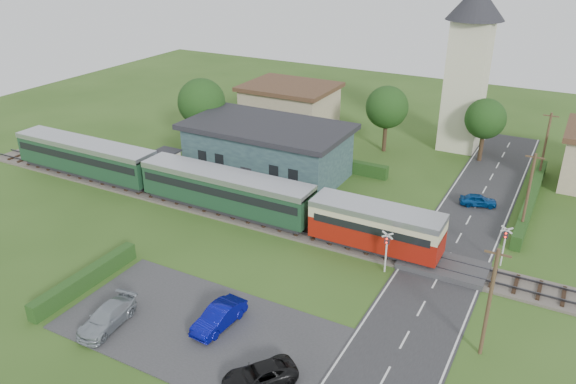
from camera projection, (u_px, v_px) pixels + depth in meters
The scene contains 30 objects.
ground at pixel (308, 247), 43.47m from camera, with size 120.00×120.00×0.00m, color #2D4C19.
railway_track at pixel (319, 235), 45.02m from camera, with size 76.00×3.20×0.49m.
road at pixel (436, 282), 39.14m from camera, with size 6.00×70.00×0.05m, color #28282B.
car_park at pixel (199, 328), 34.53m from camera, with size 17.00×9.00×0.08m, color #333335.
crossing_deck at pixel (443, 266), 40.65m from camera, with size 6.20×3.40×0.45m, color #333335.
platform at pixel (236, 194), 51.84m from camera, with size 30.00×3.00×0.45m, color gray.
equipment_hut at pixel (167, 163), 54.65m from camera, with size 2.30×2.30×2.55m.
station_building at pixel (267, 149), 55.43m from camera, with size 16.00×9.00×5.30m.
train at pixel (196, 183), 49.36m from camera, with size 43.20×2.90×3.40m.
church_tower at pixel (470, 57), 59.35m from camera, with size 6.00×6.00×17.60m.
house_west at pixel (290, 107), 68.72m from camera, with size 10.80×8.80×5.50m.
hedge_carpark at pixel (86, 279), 38.39m from camera, with size 0.80×9.00×1.20m, color #193814.
hedge_roadside at pixel (531, 200), 49.85m from camera, with size 0.80×18.00×1.20m, color #193814.
hedge_station at pixel (289, 154), 59.88m from camera, with size 22.00×0.80×1.30m, color #193814.
tree_a at pixel (202, 102), 61.01m from camera, with size 5.20×5.20×8.00m.
tree_b at pixel (387, 107), 60.57m from camera, with size 4.60×4.60×7.34m.
tree_c at pixel (485, 119), 58.00m from camera, with size 4.20×4.20×6.78m.
utility_pole_b at pixel (489, 302), 31.03m from camera, with size 1.40×0.22×7.00m.
utility_pole_c at pixel (528, 194), 43.79m from camera, with size 1.40×0.22×7.00m.
utility_pole_d at pixel (545, 147), 53.37m from camera, with size 1.40×0.22×7.00m.
crossing_signal_near at pixel (387, 246), 39.48m from camera, with size 0.84×0.28×3.28m.
crossing_signal_far at pixel (505, 240), 40.20m from camera, with size 0.84×0.28×3.28m.
streetlamp_west at pixel (219, 107), 67.64m from camera, with size 0.30×0.30×5.15m.
streetlamp_east at pixel (568, 140), 56.82m from camera, with size 0.30×0.30×5.15m.
car_on_road at pixel (478, 200), 49.79m from camera, with size 1.28×3.17×1.08m, color navy.
car_park_blue at pixel (219, 317), 34.43m from camera, with size 1.43×4.09×1.35m, color #040771.
car_park_silver at pixel (107, 317), 34.42m from camera, with size 1.78×4.39×1.27m, color #8F97A0.
car_park_dark at pixel (259, 376), 30.00m from camera, with size 1.88×4.08×1.13m, color black.
pedestrian_near at pixel (285, 199), 48.66m from camera, with size 0.54×0.35×1.48m, color gray.
pedestrian_far at pixel (195, 177), 52.67m from camera, with size 0.86×0.67×1.76m, color gray.
Camera 1 is at (16.57, -33.81, 22.19)m, focal length 35.00 mm.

